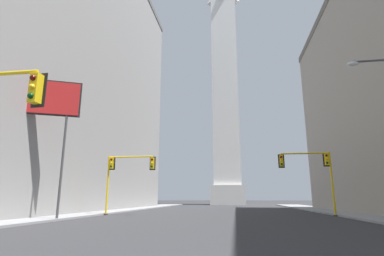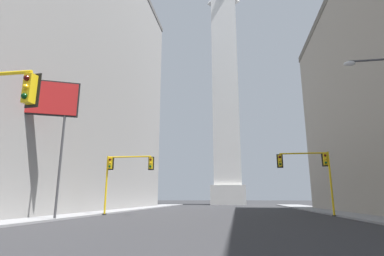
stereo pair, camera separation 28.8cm
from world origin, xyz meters
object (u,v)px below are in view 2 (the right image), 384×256
traffic_light_mid_left (123,170)px  obelisk (226,87)px  traffic_light_mid_right (311,167)px  billboard_sign (39,103)px

traffic_light_mid_left → obelisk: bearing=79.1°
traffic_light_mid_right → billboard_sign: (-22.04, -9.19, 4.40)m
billboard_sign → obelisk: bearing=76.7°
obelisk → traffic_light_mid_left: (-9.01, -46.71, -25.94)m
traffic_light_mid_left → billboard_sign: (-3.91, -8.13, 4.50)m
traffic_light_mid_left → traffic_light_mid_right: size_ratio=0.98×
obelisk → billboard_sign: size_ratio=5.85×
billboard_sign → traffic_light_mid_left: bearing=64.3°
obelisk → traffic_light_mid_left: 54.19m
traffic_light_mid_left → traffic_light_mid_right: traffic_light_mid_right is taller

